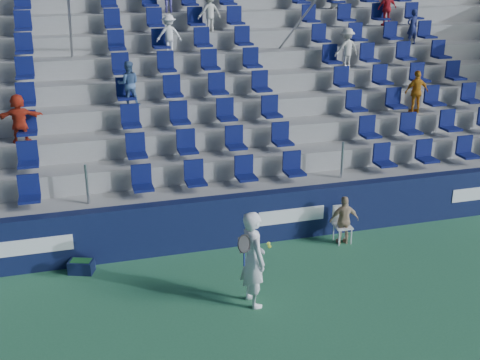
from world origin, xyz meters
name	(u,v)px	position (x,y,z in m)	size (l,w,h in m)	color
ground	(272,318)	(0.00, 0.00, 0.00)	(70.00, 70.00, 0.00)	#32744C
sponsor_wall	(227,221)	(0.00, 3.15, 0.60)	(24.00, 0.32, 1.20)	#11183E
grandstand	(182,106)	(0.00, 8.24, 2.14)	(24.00, 8.17, 6.63)	gray
tennis_player	(253,259)	(-0.18, 0.59, 0.95)	(0.69, 0.75, 1.90)	silver
line_judge_chair	(341,221)	(2.60, 2.64, 0.49)	(0.40, 0.41, 0.87)	white
line_judge	(344,220)	(2.60, 2.50, 0.58)	(0.68, 0.28, 1.16)	tan
ball_bin	(81,266)	(-3.28, 2.75, 0.15)	(0.59, 0.48, 0.28)	#10193E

